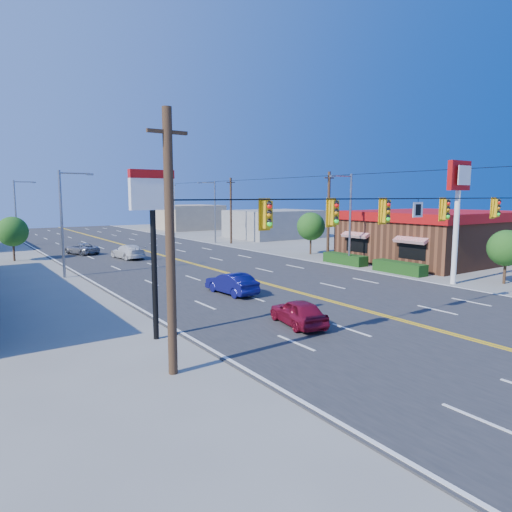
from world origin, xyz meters
TOP-DOWN VIEW (x-y plane):
  - ground at (0.00, 0.00)m, footprint 160.00×160.00m
  - road at (0.00, 20.00)m, footprint 20.00×120.00m
  - signal_span at (-0.12, 0.00)m, footprint 24.32×0.34m
  - kfc at (19.90, 12.00)m, footprint 16.30×12.40m
  - kfc_pylon at (11.00, 4.00)m, footprint 2.20×0.36m
  - pizza_hut_sign at (-11.00, 4.00)m, footprint 1.90×0.30m
  - streetlight_se at (10.79, 14.00)m, footprint 2.55×0.25m
  - streetlight_ne at (10.79, 38.00)m, footprint 2.55×0.25m
  - streetlight_sw at (-10.79, 22.00)m, footprint 2.55×0.25m
  - streetlight_nw at (-10.79, 48.00)m, footprint 2.55×0.25m
  - utility_pole_near at (12.20, 18.00)m, footprint 0.28×0.28m
  - utility_pole_mid at (12.20, 36.00)m, footprint 0.28×0.28m
  - utility_pole_far at (12.20, 54.00)m, footprint 0.28×0.28m
  - tree_kfc_rear at (13.50, 22.00)m, footprint 2.94×2.94m
  - tree_kfc_front at (14.00, 2.00)m, footprint 2.52×2.52m
  - tree_west at (-13.00, 34.00)m, footprint 2.80×2.80m
  - bld_east_mid at (22.00, 40.00)m, footprint 12.00×10.00m
  - bld_east_far at (19.00, 62.00)m, footprint 10.00×10.00m
  - car_magenta at (-4.73, 2.00)m, footprint 2.14×3.90m
  - car_blue at (-3.72, 9.71)m, footprint 1.67×4.13m
  - car_white at (-3.68, 29.18)m, footprint 2.40×4.86m
  - car_silver at (-6.60, 35.17)m, footprint 3.19×4.56m

SIDE VIEW (x-z plane):
  - ground at x=0.00m, z-range 0.00..0.00m
  - road at x=0.00m, z-range 0.00..0.06m
  - car_silver at x=-6.60m, z-range 0.00..1.16m
  - car_magenta at x=-4.73m, z-range 0.00..1.26m
  - car_blue at x=-3.72m, z-range 0.00..1.33m
  - car_white at x=-3.68m, z-range 0.00..1.36m
  - bld_east_mid at x=22.00m, z-range 0.00..4.00m
  - bld_east_far at x=19.00m, z-range 0.00..4.40m
  - kfc at x=19.90m, z-range 0.03..4.73m
  - tree_kfc_front at x=14.00m, z-range 0.62..4.40m
  - tree_west at x=-13.00m, z-range 0.69..4.89m
  - tree_kfc_rear at x=13.50m, z-range 0.73..5.14m
  - utility_pole_near at x=12.20m, z-range 0.00..8.40m
  - utility_pole_mid at x=12.20m, z-range 0.00..8.40m
  - utility_pole_far at x=12.20m, z-range 0.00..8.40m
  - streetlight_se at x=10.79m, z-range 0.51..8.51m
  - streetlight_ne at x=10.79m, z-range 0.51..8.51m
  - streetlight_sw at x=-10.79m, z-range 0.51..8.51m
  - streetlight_nw at x=-10.79m, z-range 0.51..8.51m
  - signal_span at x=-0.12m, z-range 0.39..9.39m
  - pizza_hut_sign at x=-11.00m, z-range 1.76..8.61m
  - kfc_pylon at x=11.00m, z-range 1.79..10.29m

